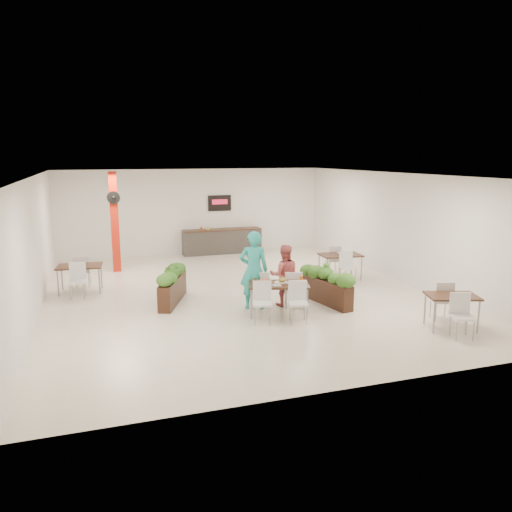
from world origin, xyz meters
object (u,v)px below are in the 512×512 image
Objects in this scene: red_column at (115,221)px; planter_right at (326,284)px; main_table at (278,288)px; diner_man at (254,270)px; side_table_b at (340,258)px; side_table_c at (452,301)px; service_counter at (222,241)px; planter_left at (172,283)px; side_table_a at (80,270)px; diner_woman at (284,275)px.

red_column is 7.30m from planter_right.
diner_man is (-0.39, 0.65, 0.33)m from main_table.
side_table_b is 4.80m from side_table_c.
main_table is (-0.62, -7.70, 0.14)m from service_counter.
planter_left is 3.89m from planter_right.
diner_man is 1.02× the size of planter_left.
service_counter reaches higher than side_table_b.
side_table_c is (6.60, -7.91, -1.03)m from red_column.
diner_man reaches higher than planter_left.
side_table_c is at bearing -30.38° from side_table_a.
side_table_c is (7.68, -5.63, -0.02)m from side_table_a.
side_table_b is at bearing -63.96° from service_counter.
diner_man is 4.54m from side_table_c.
service_counter is (4.00, 1.86, -1.15)m from red_column.
red_column is 6.82m from main_table.
side_table_a is (-4.87, 2.90, -0.14)m from diner_woman.
diner_woman is 0.81× the size of planter_left.
side_table_a is 1.00× the size of side_table_b.
diner_woman reaches higher than planter_right.
service_counter is at bearing 64.52° from planter_left.
side_table_a is (-4.46, 3.56, -0.01)m from main_table.
diner_woman is (3.79, -5.18, -0.87)m from red_column.
red_column is 1.65× the size of planter_right.
side_table_b is at bearing -0.46° from side_table_a.
service_counter is at bearing -81.35° from diner_man.
planter_left is at bearing -165.04° from side_table_b.
red_column is at bearing -155.00° from service_counter.
red_column is 1.94× the size of side_table_b.
planter_left is at bearing -6.34° from diner_woman.
side_table_c is (2.60, -9.78, 0.12)m from service_counter.
planter_left is (-2.20, 1.77, -0.12)m from main_table.
side_table_c is (0.17, -4.80, -0.02)m from side_table_b.
side_table_a is at bearing -140.80° from service_counter.
main_table is 5.70m from side_table_a.
diner_man is at bearing 175.35° from planter_right.
diner_woman reaches higher than main_table.
planter_left is (-2.61, 1.12, -0.25)m from diner_woman.
main_table is at bearing 165.32° from side_table_c.
side_table_a is 9.53m from side_table_c.
planter_left is (1.17, -4.07, -1.12)m from red_column.
service_counter is 1.95× the size of diner_woman.
service_counter is 1.58× the size of main_table.
diner_man is (-1.01, -7.05, 0.47)m from service_counter.
planter_right is 1.17× the size of side_table_a.
diner_man is 1.15× the size of side_table_c.
planter_left is 1.15× the size of side_table_b.
planter_right reaches higher than main_table.
diner_woman reaches higher than side_table_b.
red_column is at bearing 132.29° from planter_right.
side_table_b is at bearing 54.67° from planter_right.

